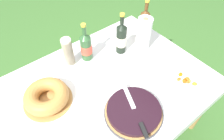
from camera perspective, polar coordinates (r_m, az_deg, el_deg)
ground_plane at (r=1.91m, az=-4.41°, el=-18.89°), size 16.00×16.00×0.00m
garden_table at (r=1.36m, az=-5.91°, el=-8.81°), size 1.65×1.03×0.67m
tablecloth at (r=1.32m, az=-6.07°, el=-7.69°), size 1.66×1.04×0.10m
berry_tart at (r=1.22m, az=6.19°, el=-11.73°), size 0.35×0.35×0.06m
serving_knife at (r=1.18m, az=6.86°, el=-12.04°), size 0.16×0.36×0.01m
bundt_cake at (r=1.31m, az=-18.19°, el=-7.17°), size 0.31×0.31×0.10m
cup_stack at (r=1.44m, az=-12.40°, el=5.00°), size 0.07×0.07×0.23m
cider_bottle_green at (r=1.47m, az=-7.42°, el=6.68°), size 0.08×0.08×0.31m
cider_bottle_amber at (r=1.67m, az=9.17°, el=12.93°), size 0.08×0.08×0.33m
juice_bottle_red at (r=1.50m, az=2.67°, el=9.08°), size 0.08×0.08×0.34m
snack_plate_left at (r=1.46m, az=20.49°, el=-2.96°), size 0.24×0.24×0.06m
paper_towel_roll at (r=1.55m, az=9.02°, el=10.10°), size 0.11×0.11×0.27m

